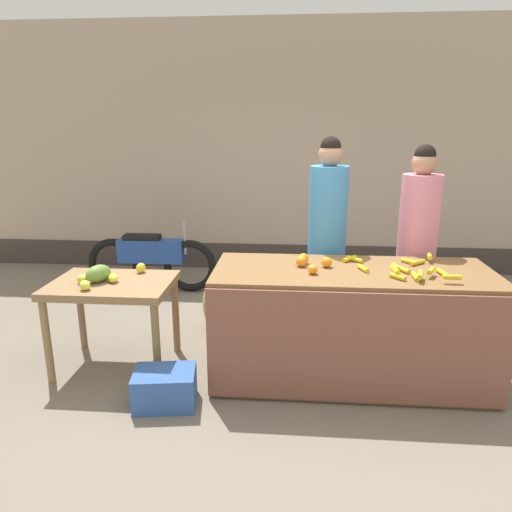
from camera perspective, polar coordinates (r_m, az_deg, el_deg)
ground_plane at (r=3.96m, az=3.50°, el=-14.02°), size 24.00×24.00×0.00m
market_wall_back at (r=6.47m, az=4.35°, el=12.54°), size 9.15×0.23×3.31m
fruit_stall_counter at (r=3.78m, az=11.48°, el=-8.24°), size 2.14×0.87×0.90m
side_table_wooden at (r=3.96m, az=-17.20°, el=-4.43°), size 0.97×0.70×0.75m
banana_bunch_pile at (r=3.69m, az=17.64°, el=-1.36°), size 0.77×0.65×0.07m
orange_pile at (r=3.63m, az=6.69°, el=-0.76°), size 0.28×0.35×0.08m
mango_papaya_pile at (r=3.94m, az=-18.51°, el=-2.21°), size 0.49×0.58×0.14m
vendor_woman_blue_shirt at (r=4.25m, az=8.68°, el=1.72°), size 0.34×0.34×1.88m
vendor_woman_pink_shirt at (r=4.36m, az=19.09°, el=0.91°), size 0.34×0.34×1.82m
parked_motorcycle at (r=5.81m, az=-12.74°, el=-0.36°), size 1.60×0.18×0.88m
produce_crate at (r=3.56m, az=-11.13°, el=-15.59°), size 0.48×0.38×0.26m
produce_sack at (r=4.61m, az=-4.68°, el=-5.85°), size 0.31×0.36×0.56m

